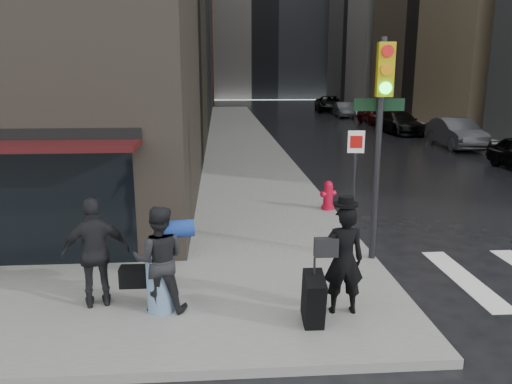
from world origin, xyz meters
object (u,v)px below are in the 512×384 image
man_greycoat (96,253)px  parked_car_6 (330,104)px  fire_hydrant (328,197)px  traffic_light (379,121)px  parked_car_3 (399,123)px  man_jeans (159,259)px  parked_car_2 (456,133)px  man_overcoat (337,266)px  parked_car_5 (344,110)px  parked_car_4 (375,114)px

man_greycoat → parked_car_6: bearing=-122.0°
man_greycoat → fire_hydrant: bearing=-146.8°
traffic_light → parked_car_3: traffic_light is taller
traffic_light → fire_hydrant: 4.75m
parked_car_6 → fire_hydrant: bearing=-97.0°
man_jeans → parked_car_2: bearing=-126.6°
man_overcoat → man_jeans: (-2.84, 0.37, 0.06)m
man_jeans → parked_car_3: (13.16, 25.38, -0.31)m
man_overcoat → parked_car_5: bearing=-102.7°
traffic_light → parked_car_4: (9.42, 30.11, -2.27)m
man_jeans → parked_car_3: size_ratio=0.35×
fire_hydrant → man_jeans: bearing=-124.2°
traffic_light → parked_car_5: size_ratio=1.07×
parked_car_5 → parked_car_6: bearing=92.3°
parked_car_5 → parked_car_3: bearing=-84.6°
traffic_light → parked_car_3: size_ratio=0.89×
man_overcoat → man_jeans: size_ratio=1.12×
fire_hydrant → parked_car_3: 21.38m
parked_car_5 → parked_car_2: bearing=-83.2°
man_greycoat → parked_car_2: 23.70m
man_jeans → fire_hydrant: (4.09, 6.02, -0.52)m
traffic_light → parked_car_2: bearing=64.9°
man_greycoat → fire_hydrant: size_ratio=2.23×
parked_car_4 → parked_car_6: 13.47m
parked_car_3 → parked_car_4: 6.74m
traffic_light → fire_hydrant: size_ratio=5.39×
parked_car_3 → parked_car_5: parked_car_3 is taller
parked_car_2 → parked_car_5: 20.22m
man_overcoat → parked_car_4: (10.72, 32.48, -0.20)m
man_greycoat → parked_car_5: bearing=-124.6°
parked_car_3 → parked_car_5: bearing=87.7°
traffic_light → parked_car_5: traffic_light is taller
fire_hydrant → parked_car_3: bearing=64.9°
parked_car_2 → parked_car_5: size_ratio=1.16×
parked_car_3 → parked_car_2: bearing=-88.0°
man_jeans → parked_car_3: 28.59m
man_overcoat → fire_hydrant: 6.52m
parked_car_2 → fire_hydrant: bearing=-125.8°
fire_hydrant → parked_car_3: parked_car_3 is taller
man_overcoat → man_greycoat: bearing=-7.7°
traffic_light → parked_car_5: (8.55, 36.84, -2.36)m
parked_car_2 → parked_car_6: 26.93m
man_jeans → parked_car_5: bearing=-108.0°
fire_hydrant → parked_car_5: bearing=75.3°
man_overcoat → parked_car_5: size_ratio=0.47×
man_overcoat → parked_car_2: size_ratio=0.41×
parked_car_2 → parked_car_3: (-0.73, 6.73, -0.07)m
man_jeans → parked_car_2: 23.26m
fire_hydrant → parked_car_6: parked_car_6 is taller
traffic_light → parked_car_3: (9.02, 23.38, -2.32)m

